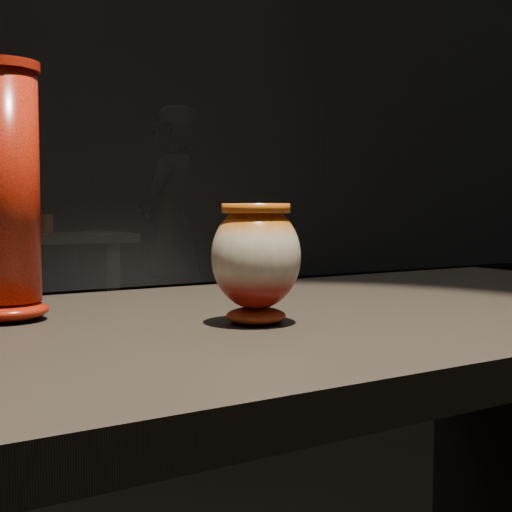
% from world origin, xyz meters
% --- Properties ---
extents(display_plinth, '(2.00, 0.80, 0.90)m').
position_xyz_m(display_plinth, '(0.00, 0.00, 0.63)').
color(display_plinth, black).
rests_on(display_plinth, ground).
extents(main_vase, '(0.16, 0.16, 0.17)m').
position_xyz_m(main_vase, '(0.02, -0.07, 0.99)').
color(main_vase, maroon).
rests_on(main_vase, display_plinth).
extents(tall_vase, '(0.14, 0.14, 0.36)m').
position_xyz_m(tall_vase, '(-0.26, 0.14, 1.07)').
color(tall_vase, red).
rests_on(tall_vase, display_plinth).
extents(back_vase_right, '(0.07, 0.07, 0.11)m').
position_xyz_m(back_vase_right, '(0.71, 3.37, 0.96)').
color(back_vase_right, brown).
rests_on(back_vase_right, back_shelf).
extents(visitor, '(0.78, 0.77, 1.81)m').
position_xyz_m(visitor, '(1.81, 4.00, 0.91)').
color(visitor, black).
rests_on(visitor, ground).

